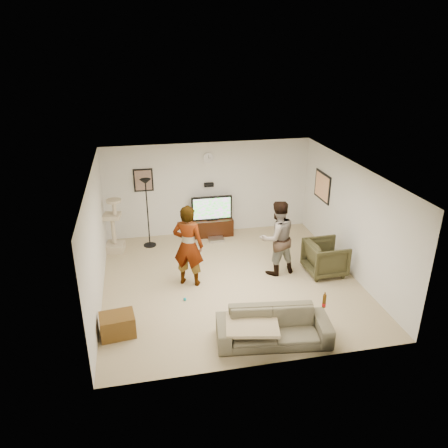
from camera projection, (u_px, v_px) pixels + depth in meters
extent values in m
cube|color=tan|center=(230.00, 281.00, 9.62)|extent=(5.50, 5.50, 0.02)
cube|color=white|center=(231.00, 171.00, 8.64)|extent=(5.50, 5.50, 0.02)
cube|color=silver|center=(209.00, 189.00, 11.61)|extent=(5.50, 0.04, 2.50)
cube|color=silver|center=(270.00, 299.00, 6.65)|extent=(5.50, 0.04, 2.50)
cube|color=silver|center=(96.00, 240.00, 8.62)|extent=(0.04, 5.50, 2.50)
cube|color=silver|center=(351.00, 219.00, 9.64)|extent=(0.04, 5.50, 2.50)
cylinder|color=white|center=(208.00, 158.00, 11.25)|extent=(0.26, 0.04, 0.26)
cube|color=black|center=(209.00, 185.00, 11.50)|extent=(0.25, 0.10, 0.10)
cube|color=#795F53|center=(143.00, 180.00, 11.14)|extent=(0.42, 0.03, 0.52)
cube|color=#FFA677|center=(322.00, 186.00, 10.98)|extent=(0.03, 0.78, 0.62)
cube|color=black|center=(212.00, 227.00, 11.79)|extent=(1.11, 0.45, 0.46)
cube|color=silver|center=(216.00, 239.00, 11.52)|extent=(0.40, 0.30, 0.07)
cube|color=black|center=(212.00, 208.00, 11.58)|extent=(1.09, 0.08, 0.64)
cube|color=#25F317|center=(212.00, 209.00, 11.54)|extent=(1.00, 0.01, 0.57)
cylinder|color=black|center=(148.00, 213.00, 10.92)|extent=(0.32, 0.32, 1.78)
cube|color=#BAAC8F|center=(113.00, 225.00, 10.70)|extent=(0.52, 0.52, 1.40)
imported|color=#999999|center=(188.00, 246.00, 9.17)|extent=(0.78, 0.67, 1.82)
imported|color=#374B80|center=(277.00, 238.00, 9.63)|extent=(0.96, 0.81, 1.73)
imported|color=brown|center=(273.00, 327.00, 7.59)|extent=(2.07, 1.02, 0.58)
cube|color=#C7B084|center=(252.00, 325.00, 7.48)|extent=(1.02, 0.86, 0.06)
cylinder|color=#54320A|center=(324.00, 301.00, 7.60)|extent=(0.06, 0.06, 0.25)
imported|color=#34311B|center=(325.00, 258.00, 9.79)|extent=(0.87, 0.85, 0.77)
cube|color=#543714|center=(118.00, 325.00, 7.78)|extent=(0.66, 0.52, 0.41)
sphere|color=#0B8EA7|center=(185.00, 299.00, 8.87)|extent=(0.07, 0.07, 0.07)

